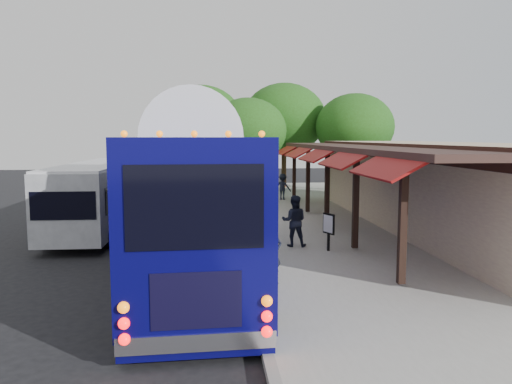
# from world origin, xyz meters

# --- Properties ---
(ground) EXTENTS (90.00, 90.00, 0.00)m
(ground) POSITION_xyz_m (0.00, 0.00, 0.00)
(ground) COLOR black
(ground) RESTS_ON ground
(sidewalk) EXTENTS (10.00, 40.00, 0.15)m
(sidewalk) POSITION_xyz_m (5.00, 4.00, 0.07)
(sidewalk) COLOR #9E9B93
(sidewalk) RESTS_ON ground
(curb) EXTENTS (0.20, 40.00, 0.16)m
(curb) POSITION_xyz_m (0.05, 4.00, 0.07)
(curb) COLOR gray
(curb) RESTS_ON ground
(station_shelter) EXTENTS (8.15, 20.00, 3.60)m
(station_shelter) POSITION_xyz_m (8.38, 4.00, 1.85)
(station_shelter) COLOR tan
(station_shelter) RESTS_ON ground
(coach_bus) EXTENTS (3.31, 12.97, 4.12)m
(coach_bus) POSITION_xyz_m (-1.45, -1.32, 2.21)
(coach_bus) COLOR #080650
(coach_bus) RESTS_ON ground
(city_bus) EXTENTS (2.35, 10.33, 2.77)m
(city_bus) POSITION_xyz_m (-5.47, 5.36, 1.53)
(city_bus) COLOR gray
(city_bus) RESTS_ON ground
(ped_a) EXTENTS (0.65, 0.53, 1.54)m
(ped_a) POSITION_xyz_m (0.60, -3.49, 0.92)
(ped_a) COLOR black
(ped_a) RESTS_ON sidewalk
(ped_b) EXTENTS (0.95, 0.81, 1.74)m
(ped_b) POSITION_xyz_m (1.89, 0.76, 1.02)
(ped_b) COLOR black
(ped_b) RESTS_ON sidewalk
(ped_c) EXTENTS (1.03, 0.64, 1.63)m
(ped_c) POSITION_xyz_m (0.62, 4.77, 0.97)
(ped_c) COLOR black
(ped_c) RESTS_ON sidewalk
(ped_d) EXTENTS (1.14, 0.97, 1.53)m
(ped_d) POSITION_xyz_m (3.33, 13.34, 0.92)
(ped_d) COLOR black
(ped_d) RESTS_ON sidewalk
(sign_board) EXTENTS (0.27, 0.53, 1.23)m
(sign_board) POSITION_xyz_m (2.89, -0.03, 0.98)
(sign_board) COLOR black
(sign_board) RESTS_ON sidewalk
(tree_left) EXTENTS (4.93, 4.93, 6.32)m
(tree_left) POSITION_xyz_m (1.48, 16.06, 4.21)
(tree_left) COLOR #382314
(tree_left) RESTS_ON ground
(tree_mid) EXTENTS (6.02, 6.02, 7.71)m
(tree_mid) POSITION_xyz_m (4.44, 20.44, 5.14)
(tree_mid) COLOR #382314
(tree_mid) RESTS_ON ground
(tree_right) EXTENTS (5.28, 5.28, 6.76)m
(tree_right) POSITION_xyz_m (8.81, 17.46, 4.51)
(tree_right) COLOR #382314
(tree_right) RESTS_ON ground
(tree_far) EXTENTS (5.78, 5.78, 7.40)m
(tree_far) POSITION_xyz_m (-1.53, 19.27, 4.93)
(tree_far) COLOR #382314
(tree_far) RESTS_ON ground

